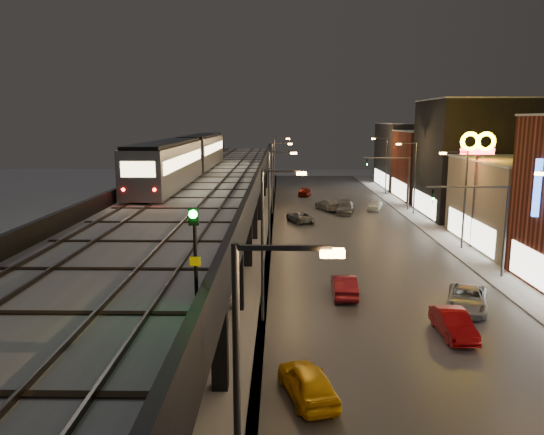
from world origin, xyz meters
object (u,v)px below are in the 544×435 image
object	(u,v)px
car_onc_dark	(467,299)
car_onc_white	(345,208)
car_near_white	(344,286)
car_mid_silver	(300,217)
car_onc_silver	(453,324)
car_mid_dark	(328,205)
subway_train	(188,156)
rail_signal	(194,235)
car_far_white	(305,192)
car_taxi	(308,383)
car_onc_red	(375,205)

from	to	relation	value
car_onc_dark	car_onc_white	bearing A→B (deg)	115.67
car_near_white	car_mid_silver	size ratio (longest dim) A/B	0.96
car_near_white	car_onc_silver	xyz separation A→B (m)	(5.19, -6.59, -0.02)
car_near_white	car_mid_dark	distance (m)	34.45
subway_train	car_onc_dark	size ratio (longest dim) A/B	7.13
car_mid_silver	car_onc_silver	world-z (taller)	car_onc_silver
car_mid_silver	car_onc_dark	distance (m)	30.03
car_onc_dark	rail_signal	bearing A→B (deg)	-109.41
rail_signal	car_far_white	world-z (taller)	rail_signal
rail_signal	car_mid_silver	xyz separation A→B (m)	(4.69, 45.71, -7.89)
subway_train	car_mid_dark	distance (m)	24.82
car_mid_dark	car_onc_dark	world-z (taller)	car_mid_dark
car_onc_silver	car_taxi	bearing A→B (deg)	-142.38
rail_signal	car_onc_red	xyz separation A→B (m)	(14.79, 53.98, -7.85)
car_mid_dark	rail_signal	bearing A→B (deg)	60.91
car_far_white	car_onc_silver	xyz separation A→B (m)	(5.72, -54.12, 0.02)
subway_train	rail_signal	size ratio (longest dim) A/B	13.24
rail_signal	car_taxi	bearing A→B (deg)	60.21
car_onc_silver	car_onc_red	xyz separation A→B (m)	(2.88, 40.96, -0.02)
car_onc_white	car_mid_silver	bearing A→B (deg)	-123.89
car_taxi	car_onc_red	world-z (taller)	car_taxi
car_onc_red	car_far_white	bearing A→B (deg)	141.80
car_onc_silver	car_onc_white	size ratio (longest dim) A/B	0.85
car_taxi	car_mid_dark	world-z (taller)	car_mid_dark
rail_signal	car_onc_silver	distance (m)	19.30
subway_train	car_onc_dark	xyz separation A→B (m)	(20.50, -18.67, -7.64)
car_near_white	car_onc_dark	bearing A→B (deg)	163.68
subway_train	car_mid_silver	size ratio (longest dim) A/B	7.76
car_onc_dark	car_far_white	bearing A→B (deg)	118.96
car_taxi	car_onc_red	bearing A→B (deg)	-118.71
subway_train	car_near_white	distance (m)	22.22
car_near_white	car_mid_silver	xyz separation A→B (m)	(-2.03, 26.09, -0.09)
car_taxi	rail_signal	bearing A→B (deg)	44.70
car_taxi	car_far_white	xyz separation A→B (m)	(2.59, 60.85, -0.05)
car_onc_red	car_onc_white	bearing A→B (deg)	-131.56
car_mid_dark	car_far_white	distance (m)	13.38
car_far_white	car_mid_dark	bearing A→B (deg)	112.52
subway_train	car_mid_silver	bearing A→B (deg)	41.61
subway_train	car_near_white	bearing A→B (deg)	-51.06
car_far_white	car_onc_red	bearing A→B (deg)	134.79
subway_train	rail_signal	xyz separation A→B (m)	(6.40, -35.85, 0.19)
subway_train	car_taxi	world-z (taller)	subway_train
car_near_white	car_mid_silver	bearing A→B (deg)	-83.66
rail_signal	car_onc_dark	size ratio (longest dim) A/B	0.54
rail_signal	car_onc_red	distance (m)	56.52
subway_train	car_onc_white	size ratio (longest dim) A/B	7.05
rail_signal	car_near_white	bearing A→B (deg)	71.08
car_far_white	car_onc_dark	distance (m)	50.58
car_mid_silver	car_onc_silver	size ratio (longest dim) A/B	1.07
car_taxi	car_onc_dark	xyz separation A→B (m)	(10.50, 10.90, -0.04)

